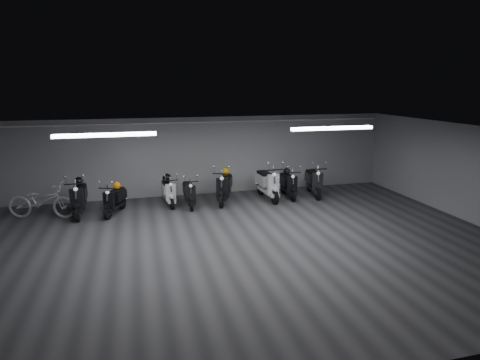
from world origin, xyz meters
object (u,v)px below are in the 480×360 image
object	(u,v)px
scooter_2	(168,188)
scooter_9	(314,177)
bicycle	(41,197)
helmet_1	(117,186)
helmet_4	(225,172)
scooter_7	(288,180)
scooter_3	(189,189)
scooter_1	(114,196)
scooter_0	(79,193)
helmet_0	(167,178)
helmet_3	(79,181)
helmet_2	(287,171)
scooter_6	(268,179)
scooter_5	(224,182)

from	to	relation	value
scooter_2	scooter_9	size ratio (longest dim) A/B	0.87
scooter_2	bicycle	size ratio (longest dim) A/B	0.79
helmet_1	helmet_4	world-z (taller)	helmet_4
scooter_7	scooter_3	bearing A→B (deg)	-172.79
scooter_1	scooter_7	world-z (taller)	scooter_7
scooter_3	scooter_7	size ratio (longest dim) A/B	0.94
scooter_7	bicycle	xyz separation A→B (m)	(-7.96, -0.25, 0.02)
scooter_0	scooter_3	size ratio (longest dim) A/B	1.18
scooter_1	scooter_2	xyz separation A→B (m)	(1.69, 0.55, -0.00)
helmet_0	helmet_3	bearing A→B (deg)	-172.68
scooter_1	scooter_2	distance (m)	1.78
helmet_2	helmet_4	size ratio (longest dim) A/B	0.81
helmet_4	bicycle	bearing A→B (deg)	-175.55
scooter_6	helmet_3	bearing A→B (deg)	175.98
helmet_0	scooter_5	bearing A→B (deg)	-12.31
scooter_0	scooter_7	world-z (taller)	scooter_0
scooter_2	helmet_0	size ratio (longest dim) A/B	5.43
scooter_7	helmet_4	distance (m)	2.27
scooter_0	scooter_7	size ratio (longest dim) A/B	1.11
bicycle	scooter_1	bearing A→B (deg)	-78.65
scooter_0	helmet_1	xyz separation A→B (m)	(1.12, 0.04, 0.16)
scooter_2	scooter_5	bearing A→B (deg)	-11.53
bicycle	helmet_2	xyz separation A→B (m)	(7.98, 0.49, 0.25)
scooter_9	scooter_2	bearing A→B (deg)	-171.45
helmet_0	helmet_2	size ratio (longest dim) A/B	1.24
scooter_1	helmet_2	xyz separation A→B (m)	(5.89, 0.65, 0.31)
scooter_0	scooter_3	world-z (taller)	scooter_0
scooter_2	scooter_3	xyz separation A→B (m)	(0.64, -0.34, -0.00)
scooter_0	scooter_9	world-z (taller)	scooter_0
scooter_0	helmet_3	bearing A→B (deg)	90.00
scooter_2	scooter_9	xyz separation A→B (m)	(5.16, -0.15, 0.09)
helmet_0	helmet_1	bearing A→B (deg)	-160.32
scooter_2	helmet_3	xyz separation A→B (m)	(-2.73, -0.13, 0.42)
helmet_1	helmet_0	bearing A→B (deg)	19.68
scooter_5	helmet_1	world-z (taller)	scooter_5
scooter_1	helmet_2	distance (m)	5.93
scooter_1	scooter_3	size ratio (longest dim) A/B	1.00
scooter_9	helmet_3	xyz separation A→B (m)	(-7.89, 0.02, 0.32)
scooter_0	scooter_3	bearing A→B (deg)	0.80
scooter_1	bicycle	xyz separation A→B (m)	(-2.09, 0.16, 0.06)
scooter_0	scooter_2	xyz separation A→B (m)	(2.73, 0.39, -0.11)
helmet_3	helmet_4	size ratio (longest dim) A/B	0.94
scooter_1	scooter_7	distance (m)	5.89
scooter_6	helmet_4	size ratio (longest dim) A/B	6.70
scooter_2	helmet_2	world-z (taller)	scooter_2
helmet_1	scooter_2	bearing A→B (deg)	12.17
scooter_5	helmet_1	distance (m)	3.47
scooter_6	scooter_9	distance (m)	1.76
scooter_1	helmet_4	bearing A→B (deg)	30.93
scooter_9	helmet_0	xyz separation A→B (m)	(-5.18, 0.37, 0.20)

